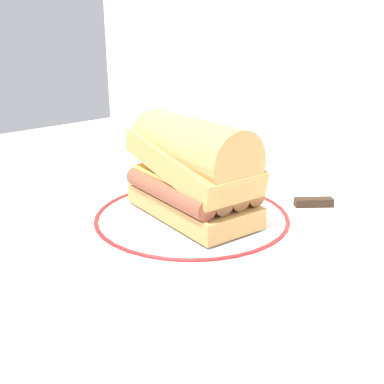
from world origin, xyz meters
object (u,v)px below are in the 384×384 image
at_px(plate, 192,219).
at_px(sausage_sandwich, 192,168).
at_px(drinking_glass, 246,142).
at_px(butter_knife, 336,203).

bearing_deg(plate, sausage_sandwich, -138.81).
xyz_separation_m(sausage_sandwich, drinking_glass, (-0.11, 0.25, -0.03)).
height_order(sausage_sandwich, drinking_glass, sausage_sandwich).
relative_size(plate, butter_knife, 2.25).
height_order(sausage_sandwich, butter_knife, sausage_sandwich).
relative_size(plate, drinking_glass, 2.30).
distance_m(plate, butter_knife, 0.22).
bearing_deg(sausage_sandwich, drinking_glass, 122.84).
bearing_deg(butter_knife, sausage_sandwich, -116.84).
relative_size(drinking_glass, butter_knife, 0.98).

